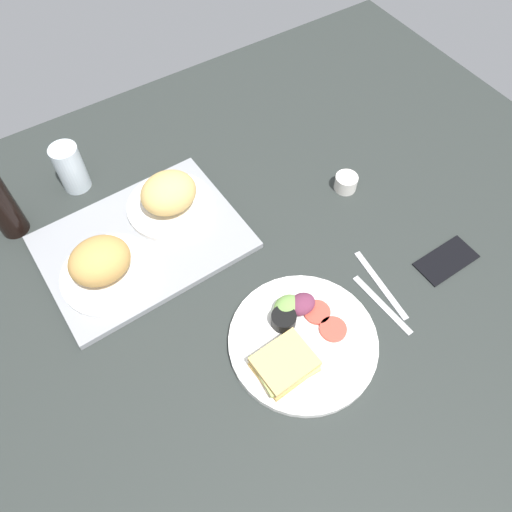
{
  "coord_description": "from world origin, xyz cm",
  "views": [
    {
      "loc": [
        -29.93,
        -47.12,
        93.79
      ],
      "look_at": [
        2.0,
        3.0,
        4.0
      ],
      "focal_mm": 34.45,
      "sensor_mm": 36.0,
      "label": 1
    }
  ],
  "objects_px": {
    "espresso_cup": "(346,183)",
    "fork": "(382,304)",
    "soda_bottle": "(0,204)",
    "serving_tray": "(143,242)",
    "drinking_glass": "(70,168)",
    "knife": "(381,284)",
    "bread_plate_near": "(103,265)",
    "bread_plate_far": "(169,197)",
    "plate_with_salad": "(297,341)",
    "cell_phone": "(447,260)"
  },
  "relations": [
    {
      "from": "espresso_cup",
      "to": "knife",
      "type": "distance_m",
      "value": 0.29
    },
    {
      "from": "soda_bottle",
      "to": "espresso_cup",
      "type": "bearing_deg",
      "value": -23.37
    },
    {
      "from": "plate_with_salad",
      "to": "bread_plate_near",
      "type": "bearing_deg",
      "value": 126.79
    },
    {
      "from": "plate_with_salad",
      "to": "drinking_glass",
      "type": "relative_size",
      "value": 2.43
    },
    {
      "from": "plate_with_salad",
      "to": "soda_bottle",
      "type": "bearing_deg",
      "value": 123.24
    },
    {
      "from": "drinking_glass",
      "to": "fork",
      "type": "height_order",
      "value": "drinking_glass"
    },
    {
      "from": "drinking_glass",
      "to": "espresso_cup",
      "type": "distance_m",
      "value": 0.68
    },
    {
      "from": "serving_tray",
      "to": "knife",
      "type": "distance_m",
      "value": 0.55
    },
    {
      "from": "bread_plate_near",
      "to": "bread_plate_far",
      "type": "height_order",
      "value": "same"
    },
    {
      "from": "knife",
      "to": "espresso_cup",
      "type": "bearing_deg",
      "value": -16.5
    },
    {
      "from": "plate_with_salad",
      "to": "knife",
      "type": "relative_size",
      "value": 1.6
    },
    {
      "from": "serving_tray",
      "to": "soda_bottle",
      "type": "xyz_separation_m",
      "value": [
        -0.24,
        0.2,
        0.08
      ]
    },
    {
      "from": "bread_plate_near",
      "to": "espresso_cup",
      "type": "xyz_separation_m",
      "value": [
        0.61,
        -0.07,
        -0.04
      ]
    },
    {
      "from": "serving_tray",
      "to": "bread_plate_near",
      "type": "height_order",
      "value": "bread_plate_near"
    },
    {
      "from": "knife",
      "to": "fork",
      "type": "bearing_deg",
      "value": 148.97
    },
    {
      "from": "knife",
      "to": "bread_plate_near",
      "type": "bearing_deg",
      "value": 61.97
    },
    {
      "from": "bread_plate_near",
      "to": "espresso_cup",
      "type": "relative_size",
      "value": 3.77
    },
    {
      "from": "serving_tray",
      "to": "drinking_glass",
      "type": "distance_m",
      "value": 0.27
    },
    {
      "from": "bread_plate_far",
      "to": "knife",
      "type": "distance_m",
      "value": 0.52
    },
    {
      "from": "fork",
      "to": "soda_bottle",
      "type": "bearing_deg",
      "value": 39.94
    },
    {
      "from": "bread_plate_far",
      "to": "soda_bottle",
      "type": "relative_size",
      "value": 1.14
    },
    {
      "from": "espresso_cup",
      "to": "cell_phone",
      "type": "xyz_separation_m",
      "value": [
        0.06,
        -0.3,
        -0.02
      ]
    },
    {
      "from": "plate_with_salad",
      "to": "cell_phone",
      "type": "xyz_separation_m",
      "value": [
        0.4,
        -0.02,
        -0.01
      ]
    },
    {
      "from": "espresso_cup",
      "to": "cell_phone",
      "type": "height_order",
      "value": "espresso_cup"
    },
    {
      "from": "fork",
      "to": "bread_plate_near",
      "type": "bearing_deg",
      "value": 47.45
    },
    {
      "from": "plate_with_salad",
      "to": "bread_plate_far",
      "type": "bearing_deg",
      "value": 97.37
    },
    {
      "from": "soda_bottle",
      "to": "espresso_cup",
      "type": "distance_m",
      "value": 0.81
    },
    {
      "from": "soda_bottle",
      "to": "knife",
      "type": "relative_size",
      "value": 0.95
    },
    {
      "from": "soda_bottle",
      "to": "cell_phone",
      "type": "distance_m",
      "value": 1.01
    },
    {
      "from": "soda_bottle",
      "to": "knife",
      "type": "xyz_separation_m",
      "value": [
        0.63,
        -0.59,
        -0.09
      ]
    },
    {
      "from": "bread_plate_far",
      "to": "fork",
      "type": "xyz_separation_m",
      "value": [
        0.26,
        -0.47,
        -0.06
      ]
    },
    {
      "from": "fork",
      "to": "knife",
      "type": "xyz_separation_m",
      "value": [
        0.03,
        0.04,
        0.0
      ]
    },
    {
      "from": "cell_phone",
      "to": "drinking_glass",
      "type": "bearing_deg",
      "value": 131.74
    },
    {
      "from": "plate_with_salad",
      "to": "fork",
      "type": "height_order",
      "value": "plate_with_salad"
    },
    {
      "from": "soda_bottle",
      "to": "cell_phone",
      "type": "relative_size",
      "value": 1.26
    },
    {
      "from": "plate_with_salad",
      "to": "soda_bottle",
      "type": "xyz_separation_m",
      "value": [
        -0.39,
        0.6,
        0.07
      ]
    },
    {
      "from": "bread_plate_far",
      "to": "drinking_glass",
      "type": "relative_size",
      "value": 1.65
    },
    {
      "from": "serving_tray",
      "to": "bread_plate_near",
      "type": "relative_size",
      "value": 2.13
    },
    {
      "from": "bread_plate_near",
      "to": "drinking_glass",
      "type": "distance_m",
      "value": 0.3
    },
    {
      "from": "espresso_cup",
      "to": "bread_plate_near",
      "type": "bearing_deg",
      "value": 173.52
    },
    {
      "from": "plate_with_salad",
      "to": "drinking_glass",
      "type": "bearing_deg",
      "value": 108.55
    },
    {
      "from": "espresso_cup",
      "to": "fork",
      "type": "height_order",
      "value": "espresso_cup"
    },
    {
      "from": "soda_bottle",
      "to": "espresso_cup",
      "type": "relative_size",
      "value": 3.23
    },
    {
      "from": "bread_plate_near",
      "to": "fork",
      "type": "bearing_deg",
      "value": -38.64
    },
    {
      "from": "serving_tray",
      "to": "espresso_cup",
      "type": "relative_size",
      "value": 8.04
    },
    {
      "from": "fork",
      "to": "cell_phone",
      "type": "bearing_deg",
      "value": -91.64
    },
    {
      "from": "bread_plate_near",
      "to": "soda_bottle",
      "type": "xyz_separation_m",
      "value": [
        -0.13,
        0.25,
        0.03
      ]
    },
    {
      "from": "serving_tray",
      "to": "espresso_cup",
      "type": "height_order",
      "value": "espresso_cup"
    },
    {
      "from": "serving_tray",
      "to": "fork",
      "type": "distance_m",
      "value": 0.56
    },
    {
      "from": "bread_plate_far",
      "to": "espresso_cup",
      "type": "xyz_separation_m",
      "value": [
        0.4,
        -0.16,
        -0.04
      ]
    }
  ]
}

